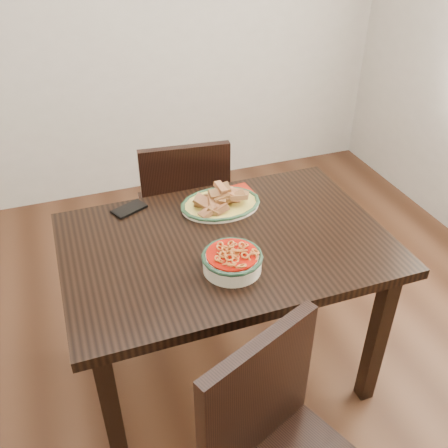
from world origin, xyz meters
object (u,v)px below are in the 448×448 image
object	(u,v)px
dining_table	(226,260)
smartphone	(129,209)
fish_plate	(221,197)
chair_far	(184,208)
noodle_bowl	(232,259)

from	to	relation	value
dining_table	smartphone	distance (m)	0.46
dining_table	fish_plate	world-z (taller)	fish_plate
dining_table	chair_far	xyz separation A→B (m)	(0.01, 0.65, -0.15)
dining_table	fish_plate	bearing A→B (deg)	75.40
smartphone	fish_plate	bearing A→B (deg)	-40.83
fish_plate	noodle_bowl	distance (m)	0.41
fish_plate	noodle_bowl	size ratio (longest dim) A/B	1.53
dining_table	fish_plate	xyz separation A→B (m)	(0.06, 0.23, 0.14)
fish_plate	noodle_bowl	xyz separation A→B (m)	(-0.10, -0.40, -0.00)
chair_far	smartphone	distance (m)	0.52
chair_far	fish_plate	distance (m)	0.52
fish_plate	noodle_bowl	world-z (taller)	fish_plate
chair_far	smartphone	world-z (taller)	chair_far
noodle_bowl	smartphone	xyz separation A→B (m)	(-0.27, 0.50, -0.04)
chair_far	noodle_bowl	world-z (taller)	chair_far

